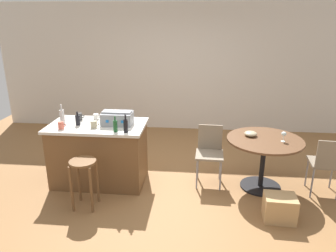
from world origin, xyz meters
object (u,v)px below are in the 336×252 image
bottle_1 (78,120)px  bottle_3 (115,126)px  bottle_2 (126,126)px  cup_2 (61,125)px  kitchen_island (99,153)px  wooden_stool (84,173)px  folding_chair_near (327,162)px  bottle_0 (62,117)px  cup_1 (94,124)px  dining_table (264,151)px  cardboard_box (280,208)px  cup_3 (96,117)px  cup_0 (80,117)px  serving_bowl (251,134)px  toolbox (117,118)px  wine_glass (284,134)px  folding_chair_far (210,150)px

bottle_1 → bottle_3: (0.61, -0.23, 0.01)m
bottle_2 → cup_2: bearing=177.1°
kitchen_island → cup_2: (-0.43, -0.24, 0.51)m
bottle_2 → wooden_stool: bearing=-139.6°
folding_chair_near → bottle_3: bearing=-176.2°
wooden_stool → bottle_0: (-0.51, 0.66, 0.54)m
cup_1 → cup_2: bearing=-167.0°
dining_table → cup_2: (-2.84, -0.29, 0.38)m
bottle_3 → bottle_2: bearing=-3.2°
bottle_1 → cup_2: bearing=-132.0°
bottle_1 → cardboard_box: bearing=-14.1°
cup_3 → cup_0: bearing=-164.1°
bottle_3 → cardboard_box: (2.14, -0.47, -0.84)m
cup_0 → serving_bowl: size_ratio=0.61×
toolbox → bottle_2: (0.19, -0.31, -0.00)m
toolbox → serving_bowl: (1.92, 0.13, -0.22)m
toolbox → bottle_3: bottle_3 is taller
bottle_1 → cardboard_box: size_ratio=0.52×
kitchen_island → wine_glass: bearing=-0.5°
wine_glass → bottle_1: bearing=-179.4°
kitchen_island → toolbox: toolbox is taller
bottle_3 → cup_3: (-0.43, 0.52, -0.04)m
toolbox → cup_2: 0.78m
bottle_0 → serving_bowl: bottle_0 is taller
wooden_stool → bottle_0: size_ratio=2.25×
dining_table → cup_3: cup_3 is taller
toolbox → cup_1: 0.34m
folding_chair_near → bottle_2: bearing=-175.9°
toolbox → cup_3: (-0.39, 0.22, -0.05)m
cup_3 → folding_chair_near: bearing=-5.7°
folding_chair_far → cup_2: bearing=-169.4°
folding_chair_far → bottle_1: size_ratio=4.44×
dining_table → folding_chair_far: folding_chair_far is taller
wooden_stool → bottle_1: bearing=113.0°
bottle_2 → cup_3: 0.79m
bottle_2 → cup_3: size_ratio=2.15×
bottle_0 → bottle_2: (0.99, -0.25, -0.02)m
wooden_stool → toolbox: toolbox is taller
cup_1 → cardboard_box: 2.69m
wooden_stool → bottle_0: 1.00m
dining_table → bottle_0: 2.94m
bottle_1 → cup_0: 0.23m
wooden_stool → bottle_2: bottle_2 is taller
bottle_1 → bottle_3: bottle_3 is taller
cup_3 → toolbox: bearing=-29.2°
bottle_0 → cup_2: bottle_0 is taller
dining_table → cup_1: cup_1 is taller
folding_chair_near → cup_1: bearing=-179.1°
bottle_2 → bottle_3: 0.15m
toolbox → bottle_3: size_ratio=2.01×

